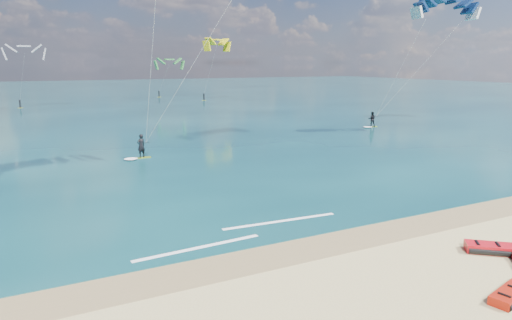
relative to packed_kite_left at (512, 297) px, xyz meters
The scene contains 9 objects.
ground 43.96m from the packed_kite_left, 97.87° to the left, with size 320.00×320.00×0.00m, color tan.
wet_sand_strip 8.90m from the packed_kite_left, 132.60° to the left, with size 320.00×2.40×0.01m, color olive.
sea 107.72m from the packed_kite_left, 93.21° to the left, with size 320.00×200.00×0.04m, color #092D35.
packed_kite_left is the anchor object (origin of this frame).
packed_kite_mid 3.86m from the packed_kite_left, 44.14° to the left, with size 2.43×1.16×0.42m, color red, non-canonical shape.
kitesurfer_main 27.04m from the packed_kite_left, 98.74° to the left, with size 11.16×8.33×17.74m.
kitesurfer_far 40.81m from the packed_kite_left, 50.59° to the left, with size 10.30×8.66×15.71m.
shoreline_foam 10.76m from the packed_kite_left, 121.09° to the left, with size 10.52×1.91×0.01m.
distant_kites 83.15m from the packed_kite_left, 100.20° to the left, with size 68.35×27.10×14.52m.
Camera 1 is at (-7.86, -12.13, 7.66)m, focal length 32.00 mm.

